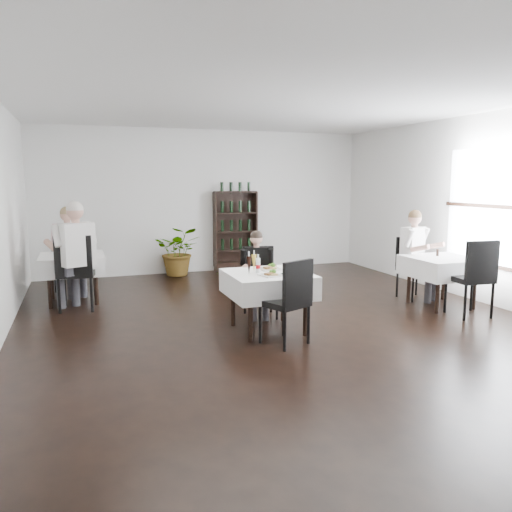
{
  "coord_description": "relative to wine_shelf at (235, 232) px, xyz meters",
  "views": [
    {
      "loc": [
        -2.56,
        -5.9,
        1.95
      ],
      "look_at": [
        -0.39,
        0.2,
        0.96
      ],
      "focal_mm": 35.0,
      "sensor_mm": 36.0,
      "label": 1
    }
  ],
  "objects": [
    {
      "name": "room_shell",
      "position": [
        -0.6,
        -4.31,
        0.65
      ],
      "size": [
        9.0,
        9.0,
        9.0
      ],
      "color": "black",
      "rests_on": "ground"
    },
    {
      "name": "window_right",
      "position": [
        2.88,
        -4.31,
        0.65
      ],
      "size": [
        0.06,
        2.3,
        1.85
      ],
      "color": "white",
      "rests_on": "room_shell"
    },
    {
      "name": "wine_shelf",
      "position": [
        0.0,
        0.0,
        0.0
      ],
      "size": [
        0.9,
        0.28,
        1.75
      ],
      "color": "black",
      "rests_on": "ground"
    },
    {
      "name": "main_table",
      "position": [
        -0.9,
        -4.31,
        -0.23
      ],
      "size": [
        1.03,
        1.03,
        0.77
      ],
      "color": "black",
      "rests_on": "ground"
    },
    {
      "name": "left_table",
      "position": [
        -3.3,
        -1.81,
        -0.23
      ],
      "size": [
        0.98,
        0.98,
        0.77
      ],
      "color": "black",
      "rests_on": "ground"
    },
    {
      "name": "right_table",
      "position": [
        2.1,
        -4.01,
        -0.23
      ],
      "size": [
        0.98,
        0.98,
        0.77
      ],
      "color": "black",
      "rests_on": "ground"
    },
    {
      "name": "potted_tree",
      "position": [
        -1.26,
        -0.11,
        -0.34
      ],
      "size": [
        1.09,
        1.0,
        1.01
      ],
      "primitive_type": "imported",
      "rotation": [
        0.0,
        0.0,
        -0.26
      ],
      "color": "#295D20",
      "rests_on": "ground"
    },
    {
      "name": "main_chair_far",
      "position": [
        -0.74,
        -3.56,
        -0.28
      ],
      "size": [
        0.52,
        0.53,
        1.0
      ],
      "color": "black",
      "rests_on": "ground"
    },
    {
      "name": "main_chair_near",
      "position": [
        -0.87,
        -4.95,
        -0.25
      ],
      "size": [
        0.62,
        0.63,
        1.04
      ],
      "color": "black",
      "rests_on": "ground"
    },
    {
      "name": "left_chair_far",
      "position": [
        -3.41,
        -1.06,
        -0.3
      ],
      "size": [
        0.49,
        0.49,
        0.95
      ],
      "color": "black",
      "rests_on": "ground"
    },
    {
      "name": "left_chair_near",
      "position": [
        -3.25,
        -2.42,
        -0.19
      ],
      "size": [
        0.6,
        0.6,
        1.16
      ],
      "color": "black",
      "rests_on": "ground"
    },
    {
      "name": "right_chair_far",
      "position": [
        2.03,
        -3.38,
        -0.27
      ],
      "size": [
        0.48,
        0.48,
        1.01
      ],
      "color": "black",
      "rests_on": "ground"
    },
    {
      "name": "right_chair_near",
      "position": [
        2.09,
        -4.7,
        -0.2
      ],
      "size": [
        0.56,
        0.56,
        1.12
      ],
      "color": "black",
      "rests_on": "ground"
    },
    {
      "name": "diner_main",
      "position": [
        -0.8,
        -3.61,
        -0.13
      ],
      "size": [
        0.51,
        0.53,
        1.24
      ],
      "color": "#3A3A41",
      "rests_on": "ground"
    },
    {
      "name": "diner_left_far",
      "position": [
        -3.33,
        -1.26,
        0.03
      ],
      "size": [
        0.64,
        0.68,
        1.51
      ],
      "color": "#3A3A41",
      "rests_on": "ground"
    },
    {
      "name": "diner_left_near",
      "position": [
        -3.25,
        -2.43,
        0.11
      ],
      "size": [
        0.74,
        0.78,
        1.66
      ],
      "color": "#3A3A41",
      "rests_on": "ground"
    },
    {
      "name": "diner_right_far",
      "position": [
        2.04,
        -3.48,
        0.01
      ],
      "size": [
        0.65,
        0.69,
        1.47
      ],
      "color": "#3A3A41",
      "rests_on": "ground"
    },
    {
      "name": "plate_far",
      "position": [
        -0.79,
        -4.12,
        -0.06
      ],
      "size": [
        0.27,
        0.27,
        0.08
      ],
      "color": "white",
      "rests_on": "main_table"
    },
    {
      "name": "plate_near",
      "position": [
        -0.94,
        -4.53,
        -0.06
      ],
      "size": [
        0.3,
        0.3,
        0.08
      ],
      "color": "white",
      "rests_on": "main_table"
    },
    {
      "name": "pilsner_dark",
      "position": [
        -1.18,
        -4.36,
        0.05
      ],
      "size": [
        0.07,
        0.07,
        0.3
      ],
      "color": "black",
      "rests_on": "main_table"
    },
    {
      "name": "pilsner_lager",
      "position": [
        -1.05,
        -4.19,
        0.04
      ],
      "size": [
        0.07,
        0.07,
        0.28
      ],
      "color": "gold",
      "rests_on": "main_table"
    },
    {
      "name": "coke_bottle",
      "position": [
        -1.03,
        -4.29,
        0.02
      ],
      "size": [
        0.06,
        0.06,
        0.24
      ],
      "color": "silver",
      "rests_on": "main_table"
    },
    {
      "name": "napkin_cutlery",
      "position": [
        -0.68,
        -4.47,
        -0.07
      ],
      "size": [
        0.2,
        0.18,
        0.02
      ],
      "color": "black",
      "rests_on": "main_table"
    },
    {
      "name": "pepper_mill",
      "position": [
        2.12,
        -3.87,
        -0.02
      ],
      "size": [
        0.05,
        0.05,
        0.11
      ],
      "primitive_type": "cylinder",
      "rotation": [
        0.0,
        0.0,
        0.03
      ],
      "color": "black",
      "rests_on": "right_table"
    }
  ]
}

